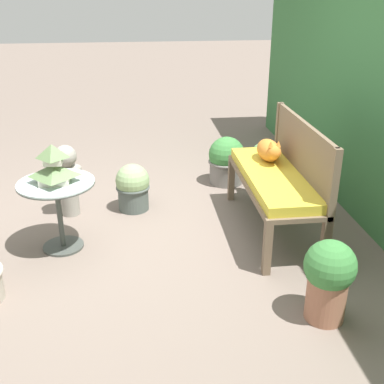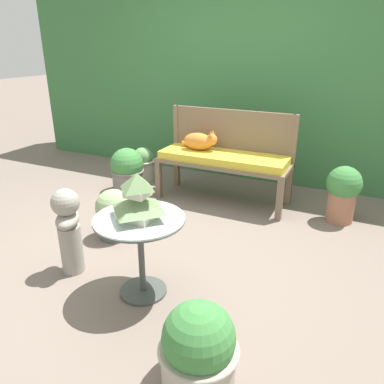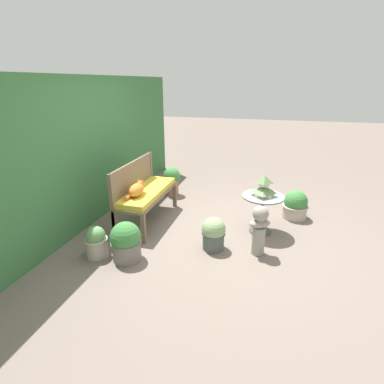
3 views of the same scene
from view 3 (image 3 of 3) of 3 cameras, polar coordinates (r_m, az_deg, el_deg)
ground at (r=4.68m, az=4.14°, el=-7.64°), size 30.00×30.00×0.00m
foliage_hedge_back at (r=5.28m, az=-22.44°, el=7.35°), size 6.40×0.89×2.29m
garden_bench at (r=4.91m, az=-8.48°, el=-0.38°), size 1.45×0.51×0.56m
bench_backrest at (r=4.93m, az=-11.13°, el=2.51°), size 1.45×0.06×1.00m
cat at (r=4.60m, az=-10.50°, el=0.47°), size 0.46×0.22×0.23m
patio_table at (r=4.61m, az=13.27°, el=-2.20°), size 0.62×0.62×0.60m
pagoda_birdhouse at (r=4.52m, az=13.54°, el=0.88°), size 0.31×0.31×0.32m
garden_bust at (r=4.05m, az=12.72°, el=-6.61°), size 0.30×0.34×0.69m
potted_plant_bench_right at (r=5.35m, az=19.08°, el=-2.44°), size 0.43×0.43×0.48m
potted_plant_path_edge at (r=4.18m, az=-17.79°, el=-9.03°), size 0.31×0.31×0.43m
potted_plant_table_near at (r=3.99m, az=-12.46°, el=-9.24°), size 0.40×0.40×0.53m
potted_plant_table_far at (r=4.15m, az=4.12°, el=-7.88°), size 0.33×0.33×0.46m
potted_plant_bench_left at (r=6.07m, az=-3.86°, el=2.31°), size 0.34×0.34×0.57m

